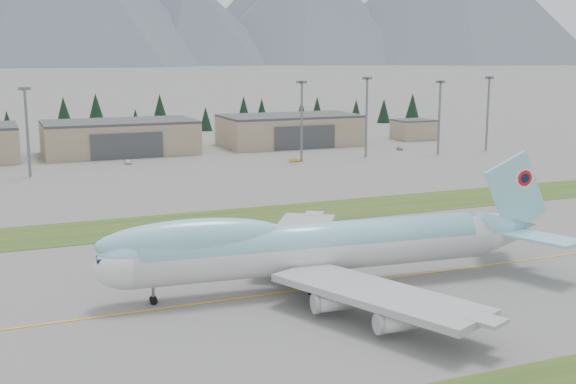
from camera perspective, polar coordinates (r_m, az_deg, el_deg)
name	(u,v)px	position (r m, az deg, el deg)	size (l,w,h in m)	color
ground	(400,277)	(106.53, 8.85, -6.66)	(7000.00, 7000.00, 0.00)	slate
grass_strip_far	(284,215)	(145.50, -0.34, -1.80)	(400.00, 18.00, 0.08)	#314F1C
taxiway_line_main	(400,277)	(106.53, 8.85, -6.66)	(400.00, 0.40, 0.02)	gold
boeing_747_freighter	(315,246)	(99.19, 2.15, -4.31)	(67.71, 58.26, 17.83)	silver
hangar_center	(120,137)	(241.04, -13.15, 4.24)	(48.00, 26.60, 10.80)	gray
hangar_right	(290,130)	(257.47, 0.18, 4.93)	(48.00, 26.60, 10.80)	gray
control_shed	(414,129)	(278.95, 9.90, 4.89)	(14.00, 12.00, 7.60)	gray
floodlight_masts	(271,108)	(212.85, -1.31, 6.67)	(201.98, 6.25, 24.95)	slate
service_vehicle_a	(128,164)	(218.08, -12.53, 2.18)	(1.55, 3.85, 1.31)	white
service_vehicle_b	(294,162)	(217.24, 0.51, 2.40)	(1.24, 3.53, 1.17)	gold
service_vehicle_c	(400,150)	(247.73, 8.81, 3.31)	(1.59, 3.92, 1.14)	#9C9B9F
conifer_belt	(113,117)	(302.51, -13.64, 5.81)	(277.09, 14.43, 16.81)	black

